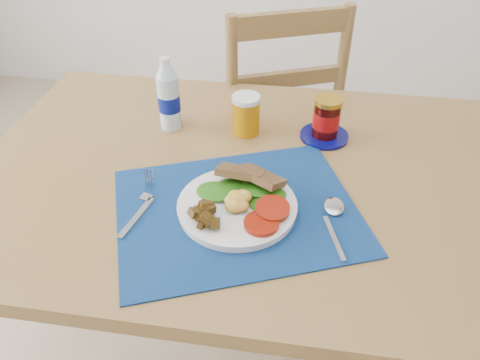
# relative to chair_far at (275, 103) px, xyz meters

# --- Properties ---
(table) EXTENTS (1.40, 0.90, 0.75)m
(table) POSITION_rel_chair_far_xyz_m (0.02, -0.63, 0.08)
(table) COLOR brown
(table) RESTS_ON ground
(chair_far) EXTENTS (0.56, 0.55, 1.17)m
(chair_far) POSITION_rel_chair_far_xyz_m (0.00, 0.00, 0.00)
(chair_far) COLOR brown
(chair_far) RESTS_ON ground
(placemat) EXTENTS (0.62, 0.56, 0.00)m
(placemat) POSITION_rel_chair_far_xyz_m (-0.01, -0.78, 0.16)
(placemat) COLOR black
(placemat) RESTS_ON table
(breakfast_plate) EXTENTS (0.25, 0.25, 0.06)m
(breakfast_plate) POSITION_rel_chair_far_xyz_m (-0.02, -0.78, 0.18)
(breakfast_plate) COLOR silver
(breakfast_plate) RESTS_ON placemat
(fork) EXTENTS (0.04, 0.19, 0.00)m
(fork) POSITION_rel_chair_far_xyz_m (-0.22, -0.80, 0.17)
(fork) COLOR #B2B5BA
(fork) RESTS_ON placemat
(spoon) EXTENTS (0.05, 0.19, 0.01)m
(spoon) POSITION_rel_chair_far_xyz_m (0.19, -0.77, 0.17)
(spoon) COLOR #B2B5BA
(spoon) RESTS_ON placemat
(water_bottle) EXTENTS (0.06, 0.06, 0.20)m
(water_bottle) POSITION_rel_chair_far_xyz_m (-0.25, -0.47, 0.25)
(water_bottle) COLOR #ADBFCC
(water_bottle) RESTS_ON table
(juice_glass) EXTENTS (0.07, 0.07, 0.10)m
(juice_glass) POSITION_rel_chair_far_xyz_m (-0.04, -0.46, 0.21)
(juice_glass) COLOR #B36D04
(juice_glass) RESTS_ON table
(jam_on_saucer) EXTENTS (0.13, 0.13, 0.11)m
(jam_on_saucer) POSITION_rel_chair_far_xyz_m (0.17, -0.46, 0.21)
(jam_on_saucer) COLOR #050756
(jam_on_saucer) RESTS_ON table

